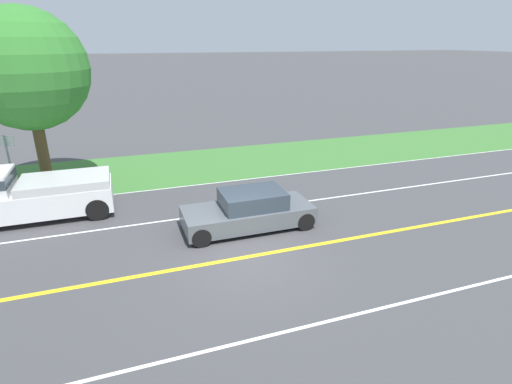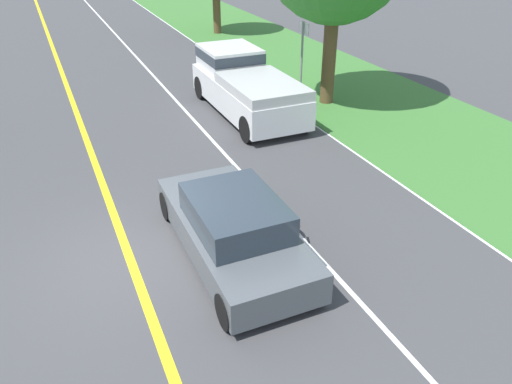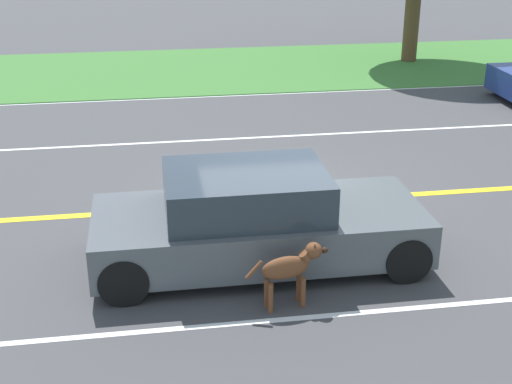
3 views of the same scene
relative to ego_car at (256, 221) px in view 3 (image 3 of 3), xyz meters
name	(u,v)px [view 3 (image 3 of 3)]	position (x,y,z in m)	size (l,w,h in m)	color
ground_plane	(279,203)	(-1.97, 0.70, -0.63)	(400.00, 400.00, 0.00)	#424244
centre_divider_line	(279,203)	(-1.97, 0.70, -0.63)	(0.18, 160.00, 0.01)	yellow
lane_edge_line_left	(228,96)	(-8.97, 0.70, -0.63)	(0.14, 160.00, 0.01)	white
lane_dash_same_dir	(331,315)	(1.53, 0.70, -0.63)	(0.10, 160.00, 0.01)	white
lane_dash_oncoming	(248,138)	(-5.47, 0.70, -0.63)	(0.10, 160.00, 0.01)	white
grass_verge_left	(216,69)	(-11.97, 0.70, -0.62)	(6.00, 160.00, 0.03)	#3D7533
ego_car	(256,221)	(0.00, 0.00, 0.00)	(1.90, 4.54, 1.37)	#51565B
dog	(291,267)	(1.22, 0.25, -0.09)	(0.34, 1.08, 0.85)	brown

